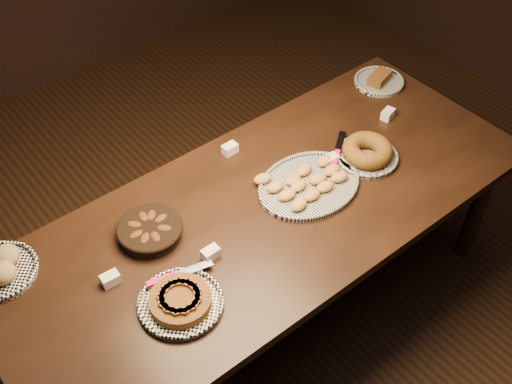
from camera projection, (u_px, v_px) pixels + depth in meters
ground at (266, 310)px, 3.24m from camera, size 5.00×5.00×0.00m
buffet_table at (267, 220)px, 2.76m from camera, size 2.40×1.00×0.75m
apple_tart_plate at (180, 301)px, 2.34m from camera, size 0.36×0.32×0.06m
madeleine_platter at (308, 184)px, 2.78m from camera, size 0.48×0.38×0.05m
bundt_cake_plate at (367, 153)px, 2.90m from camera, size 0.34×0.34×0.09m
croissant_basket at (150, 230)px, 2.57m from camera, size 0.31×0.31×0.07m
loaf_plate at (379, 81)px, 3.32m from camera, size 0.26×0.26×0.06m
tent_cards at (262, 185)px, 2.77m from camera, size 1.63×0.49×0.04m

